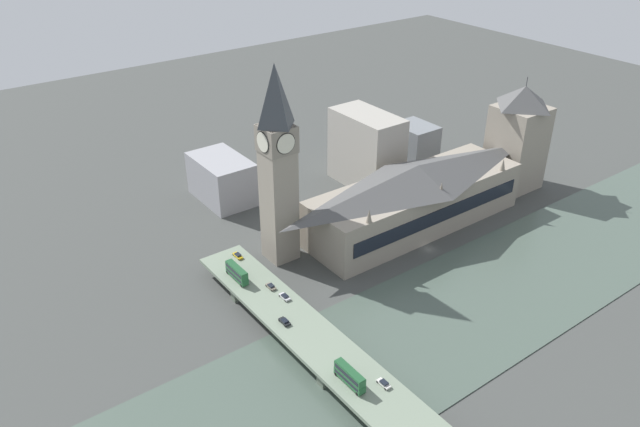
# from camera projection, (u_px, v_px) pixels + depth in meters

# --- Properties ---
(ground_plane) EXTENTS (600.00, 600.00, 0.00)m
(ground_plane) POSITION_uv_depth(u_px,v_px,m) (429.00, 249.00, 236.10)
(ground_plane) COLOR #424442
(river_water) EXTENTS (53.58, 360.00, 0.30)m
(river_water) POSITION_uv_depth(u_px,v_px,m) (497.00, 290.00, 213.05)
(river_water) COLOR #47564C
(river_water) RESTS_ON ground_plane
(parliament_hall) EXTENTS (27.81, 92.93, 26.50)m
(parliament_hall) POSITION_uv_depth(u_px,v_px,m) (416.00, 196.00, 245.49)
(parliament_hall) COLOR gray
(parliament_hall) RESTS_ON ground_plane
(clock_tower) EXTENTS (11.50, 11.50, 72.83)m
(clock_tower) POSITION_uv_depth(u_px,v_px,m) (278.00, 163.00, 213.32)
(clock_tower) COLOR gray
(clock_tower) RESTS_ON ground_plane
(victoria_tower) EXTENTS (19.98, 19.98, 50.33)m
(victoria_tower) POSITION_uv_depth(u_px,v_px,m) (518.00, 138.00, 271.94)
(victoria_tower) COLOR gray
(victoria_tower) RESTS_ON ground_plane
(road_bridge) EXTENTS (139.15, 16.10, 6.09)m
(road_bridge) POSITION_uv_depth(u_px,v_px,m) (339.00, 364.00, 175.04)
(road_bridge) COLOR #5D6A59
(road_bridge) RESTS_ON ground_plane
(double_decker_bus_lead) EXTENTS (10.84, 2.46, 5.04)m
(double_decker_bus_lead) POSITION_uv_depth(u_px,v_px,m) (350.00, 376.00, 165.39)
(double_decker_bus_lead) COLOR #235B33
(double_decker_bus_lead) RESTS_ON road_bridge
(double_decker_bus_rear) EXTENTS (11.21, 2.54, 4.96)m
(double_decker_bus_rear) POSITION_uv_depth(u_px,v_px,m) (237.00, 272.00, 207.35)
(double_decker_bus_rear) COLOR #235B33
(double_decker_bus_rear) RESTS_ON road_bridge
(car_northbound_lead) EXTENTS (4.67, 1.80, 1.40)m
(car_northbound_lead) POSITION_uv_depth(u_px,v_px,m) (238.00, 255.00, 220.00)
(car_northbound_lead) COLOR gold
(car_northbound_lead) RESTS_ON road_bridge
(car_northbound_mid) EXTENTS (4.20, 1.90, 1.32)m
(car_northbound_mid) POSITION_uv_depth(u_px,v_px,m) (285.00, 321.00, 188.34)
(car_northbound_mid) COLOR black
(car_northbound_mid) RESTS_ON road_bridge
(car_northbound_tail) EXTENTS (4.18, 1.75, 1.36)m
(car_northbound_tail) POSITION_uv_depth(u_px,v_px,m) (384.00, 383.00, 165.88)
(car_northbound_tail) COLOR silver
(car_northbound_tail) RESTS_ON road_bridge
(car_southbound_lead) EXTENTS (4.40, 1.88, 1.27)m
(car_southbound_lead) POSITION_uv_depth(u_px,v_px,m) (285.00, 297.00, 199.14)
(car_southbound_lead) COLOR silver
(car_southbound_lead) RESTS_ON road_bridge
(car_southbound_mid) EXTENTS (4.08, 1.79, 1.33)m
(car_southbound_mid) POSITION_uv_depth(u_px,v_px,m) (271.00, 286.00, 203.96)
(car_southbound_mid) COLOR slate
(car_southbound_mid) RESTS_ON road_bridge
(city_block_west) EXTENTS (30.01, 18.86, 18.98)m
(city_block_west) POSITION_uv_depth(u_px,v_px,m) (222.00, 179.00, 267.24)
(city_block_west) COLOR #939399
(city_block_west) RESTS_ON ground_plane
(city_block_center) EXTENTS (19.59, 16.00, 19.10)m
(city_block_center) POSITION_uv_depth(u_px,v_px,m) (414.00, 144.00, 300.51)
(city_block_center) COLOR slate
(city_block_center) RESTS_ON ground_plane
(city_block_east) EXTENTS (33.84, 17.74, 33.32)m
(city_block_east) POSITION_uv_depth(u_px,v_px,m) (366.00, 150.00, 276.79)
(city_block_east) COLOR #A39E93
(city_block_east) RESTS_ON ground_plane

